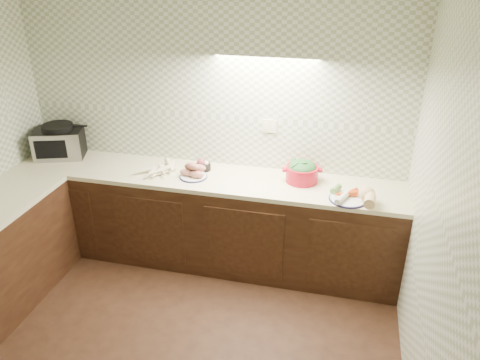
% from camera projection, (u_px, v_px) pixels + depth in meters
% --- Properties ---
extents(room, '(3.60, 3.60, 2.60)m').
position_uv_depth(room, '(117.00, 171.00, 2.61)').
color(room, black).
rests_on(room, ground).
extents(counter, '(3.60, 3.60, 0.90)m').
position_uv_depth(counter, '(96.00, 258.00, 3.87)').
color(counter, black).
rests_on(counter, ground).
extents(toaster_oven, '(0.54, 0.48, 0.32)m').
position_uv_depth(toaster_oven, '(60.00, 141.00, 4.59)').
color(toaster_oven, black).
rests_on(toaster_oven, counter).
extents(parsnip_pile, '(0.47, 0.37, 0.08)m').
position_uv_depth(parsnip_pile, '(155.00, 167.00, 4.33)').
color(parsnip_pile, beige).
rests_on(parsnip_pile, counter).
extents(sweet_potato_plate, '(0.25, 0.25, 0.15)m').
position_uv_depth(sweet_potato_plate, '(194.00, 172.00, 4.19)').
color(sweet_potato_plate, '#191746').
rests_on(sweet_potato_plate, counter).
extents(onion_bowl, '(0.15, 0.15, 0.11)m').
position_uv_depth(onion_bowl, '(203.00, 165.00, 4.34)').
color(onion_bowl, black).
rests_on(onion_bowl, counter).
extents(dutch_oven, '(0.35, 0.34, 0.20)m').
position_uv_depth(dutch_oven, '(302.00, 171.00, 4.10)').
color(dutch_oven, '#B20A1F').
rests_on(dutch_oven, counter).
extents(veg_plate, '(0.39, 0.33, 0.14)m').
position_uv_depth(veg_plate, '(357.00, 195.00, 3.79)').
color(veg_plate, '#191746').
rests_on(veg_plate, counter).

